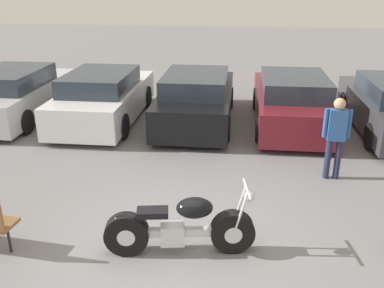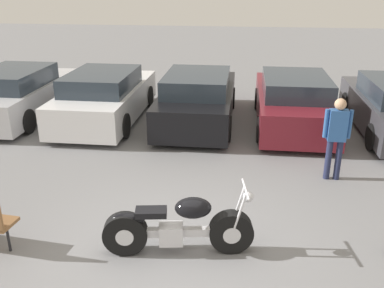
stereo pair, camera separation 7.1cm
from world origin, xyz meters
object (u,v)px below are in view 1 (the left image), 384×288
Objects in this scene: parked_car_black at (196,99)px; parked_car_maroon at (292,102)px; motorcycle at (179,227)px; parked_car_white at (104,97)px; parked_car_silver at (17,94)px; person_standing at (336,132)px.

parked_car_black and parked_car_maroon have the same top height.
parked_car_maroon is at bearing 0.39° from parked_car_black.
motorcycle is 6.51m from parked_car_white.
parked_car_black is (5.07, 0.07, 0.00)m from parked_car_silver.
motorcycle is 0.48× the size of parked_car_white.
parked_car_white is 1.00× the size of parked_car_maroon.
motorcycle is 0.48× the size of parked_car_silver.
motorcycle is at bearing -63.59° from parked_car_white.
parked_car_silver is at bearing -179.16° from parked_car_black.
parked_car_maroon reaches higher than motorcycle.
person_standing is (2.66, 2.76, 0.56)m from motorcycle.
parked_car_black is at bearing 93.42° from motorcycle.
parked_car_silver is 1.00× the size of parked_car_maroon.
parked_car_maroon is (7.61, 0.09, 0.00)m from parked_car_silver.
person_standing is at bearing 46.08° from motorcycle.
parked_car_silver is at bearing 132.74° from motorcycle.
parked_car_white is 5.08m from parked_car_maroon.
parked_car_silver is 5.07m from parked_car_black.
person_standing reaches higher than motorcycle.
person_standing reaches higher than parked_car_maroon.
person_standing is (0.48, -3.21, 0.32)m from parked_car_maroon.
parked_car_white is at bearing 151.12° from person_standing.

